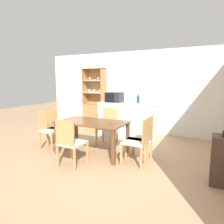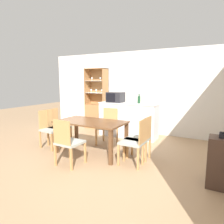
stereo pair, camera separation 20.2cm
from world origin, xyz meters
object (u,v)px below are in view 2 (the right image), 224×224
object	(u,v)px
display_cabinet	(97,111)
dining_chair_side_right_near	(135,141)
dining_chair_side_left_near	(51,129)
dining_chair_head_far	(108,126)
dining_chair_head_near	(68,142)
dining_table	(91,126)
dining_chair_side_left_far	(58,127)
dining_chair_side_right_far	(140,138)
microwave	(116,97)
wine_bottle	(139,99)

from	to	relation	value
display_cabinet	dining_chair_side_right_near	world-z (taller)	display_cabinet
dining_chair_side_left_near	dining_chair_head_far	xyz separation A→B (m)	(1.11, 0.90, 0.00)
dining_chair_head_near	dining_chair_side_right_near	distance (m)	1.29
dining_table	dining_chair_side_left_far	size ratio (longest dim) A/B	1.67
display_cabinet	dining_table	bearing A→B (deg)	-60.42
display_cabinet	dining_chair_side_right_far	world-z (taller)	display_cabinet
dining_chair_head_far	dining_chair_side_right_near	bearing A→B (deg)	137.40
display_cabinet	microwave	distance (m)	1.23
dining_chair_side_left_near	dining_chair_side_right_far	bearing A→B (deg)	100.86
dining_chair_side_left_near	microwave	world-z (taller)	microwave
microwave	dining_chair_head_near	bearing A→B (deg)	-84.68
dining_chair_side_right_far	dining_chair_side_right_near	bearing A→B (deg)	-178.58
dining_chair_head_far	wine_bottle	world-z (taller)	wine_bottle
dining_chair_side_right_far	dining_chair_head_near	bearing A→B (deg)	130.33
dining_chair_head_far	dining_chair_side_right_far	bearing A→B (deg)	146.33
dining_chair_side_left_near	dining_chair_side_right_near	bearing A→B (deg)	94.26
dining_table	microwave	world-z (taller)	microwave
dining_table	wine_bottle	size ratio (longest dim) A/B	5.67
dining_chair_side_left_far	microwave	xyz separation A→B (m)	(0.88, 1.52, 0.68)
dining_chair_head_near	dining_chair_side_left_far	bearing A→B (deg)	143.33
dining_chair_side_right_near	dining_chair_head_near	bearing A→B (deg)	121.12
dining_table	dining_chair_head_far	distance (m)	0.79
dining_chair_head_far	dining_chair_side_left_far	world-z (taller)	same
dining_chair_side_right_far	microwave	bearing A→B (deg)	42.81
dining_chair_side_left_near	microwave	xyz separation A→B (m)	(0.88, 1.77, 0.68)
display_cabinet	microwave	xyz separation A→B (m)	(0.98, -0.48, 0.56)
display_cabinet	microwave	bearing A→B (deg)	-26.07
dining_chair_head_far	dining_chair_side_right_far	distance (m)	1.29
dining_table	dining_chair_side_left_near	bearing A→B (deg)	-173.59
wine_bottle	dining_table	bearing A→B (deg)	-106.22
dining_chair_side_right_near	wine_bottle	size ratio (longest dim) A/B	3.40
dining_chair_side_left_near	dining_chair_side_right_far	distance (m)	2.24
dining_chair_side_left_far	dining_chair_side_right_far	world-z (taller)	same
dining_chair_side_left_near	dining_chair_head_far	bearing A→B (deg)	133.34
microwave	dining_table	bearing A→B (deg)	-82.14
display_cabinet	dining_chair_head_far	size ratio (longest dim) A/B	2.21
dining_chair_head_near	wine_bottle	bearing A→B (deg)	80.94
dining_chair_side_right_far	wine_bottle	xyz separation A→B (m)	(-0.62, 1.57, 0.64)
dining_table	microwave	xyz separation A→B (m)	(-0.23, 1.65, 0.51)
dining_chair_side_left_near	microwave	distance (m)	2.10
dining_chair_side_right_near	wine_bottle	xyz separation A→B (m)	(-0.62, 1.83, 0.64)
dining_table	wine_bottle	bearing A→B (deg)	73.78
dining_chair_side_left_near	dining_chair_side_right_near	distance (m)	2.22
microwave	wine_bottle	world-z (taller)	microwave
dining_chair_side_left_far	dining_chair_side_right_far	bearing A→B (deg)	86.94
dining_chair_head_far	wine_bottle	size ratio (longest dim) A/B	3.40
dining_chair_side_right_near	wine_bottle	distance (m)	2.03
dining_chair_head_far	dining_chair_head_near	bearing A→B (deg)	86.38
dining_chair_side_right_far	dining_chair_side_right_near	distance (m)	0.26
display_cabinet	dining_chair_side_left_far	world-z (taller)	display_cabinet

